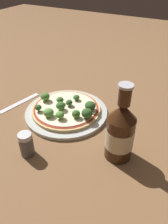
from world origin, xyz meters
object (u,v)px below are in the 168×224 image
at_px(pizza, 66,109).
at_px(pepper_shaker, 26,144).
at_px(fork, 20,103).
at_px(beer_bottle, 120,132).

bearing_deg(pizza, pepper_shaker, -87.70).
xyz_separation_m(pepper_shaker, fork, (-0.19, 0.18, -0.03)).
distance_m(pizza, pepper_shaker, 0.21).
relative_size(pizza, pepper_shaker, 3.28).
height_order(pepper_shaker, fork, pepper_shaker).
bearing_deg(beer_bottle, fork, 170.72).
xyz_separation_m(beer_bottle, pepper_shaker, (-0.21, -0.11, -0.05)).
bearing_deg(pepper_shaker, beer_bottle, 27.71).
bearing_deg(fork, beer_bottle, -87.35).
relative_size(pizza, beer_bottle, 1.07).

